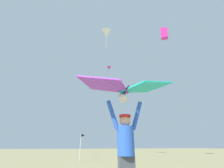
% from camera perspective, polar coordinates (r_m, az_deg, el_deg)
% --- Properties ---
extents(kite_flyer_person, '(0.81, 0.38, 1.92)m').
position_cam_1_polar(kite_flyer_person, '(3.30, 5.21, -23.06)').
color(kite_flyer_person, '#424751').
rests_on(kite_flyer_person, ground).
extents(held_stunt_kite, '(2.13, 1.22, 0.43)m').
position_cam_1_polar(held_stunt_kite, '(3.42, 4.88, -1.57)').
color(held_stunt_kite, black).
extents(distant_kite_magenta_mid_right, '(1.18, 1.29, 1.40)m').
position_cam_1_polar(distant_kite_magenta_mid_right, '(20.41, 18.85, 17.32)').
color(distant_kite_magenta_mid_right, '#DB2393').
extents(distant_kite_magenta_high_left, '(0.94, 1.00, 2.03)m').
position_cam_1_polar(distant_kite_magenta_high_left, '(32.27, -1.13, 5.95)').
color(distant_kite_magenta_high_left, '#DB2393').
extents(distant_kite_white_far_center, '(1.73, 1.91, 3.11)m').
position_cam_1_polar(distant_kite_white_far_center, '(21.97, -2.14, 18.26)').
color(distant_kite_white_far_center, white).
extents(marker_flag, '(0.30, 0.24, 1.84)m').
position_cam_1_polar(marker_flag, '(12.03, -10.88, -18.83)').
color(marker_flag, silver).
rests_on(marker_flag, ground).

